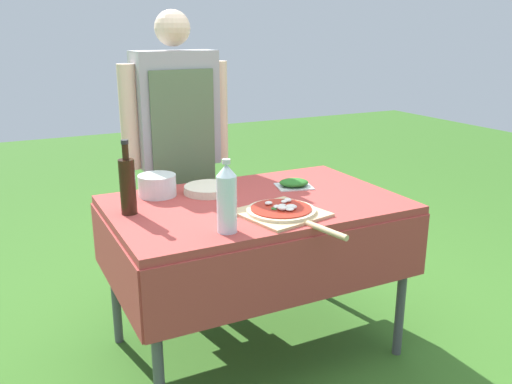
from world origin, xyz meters
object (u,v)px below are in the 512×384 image
water_bottle (227,198)px  mixing_tub (157,185)px  person_cook (177,138)px  pizza_on_peel (283,212)px  plate_stack (209,189)px  oil_bottle (128,185)px  prep_table (255,218)px  herb_container (294,183)px

water_bottle → mixing_tub: 0.58m
person_cook → pizza_on_peel: person_cook is taller
mixing_tub → plate_stack: size_ratio=0.73×
mixing_tub → oil_bottle: bearing=-132.8°
oil_bottle → water_bottle: oil_bottle is taller
person_cook → water_bottle: size_ratio=5.60×
plate_stack → water_bottle: bearing=-104.5°
oil_bottle → mixing_tub: bearing=47.2°
prep_table → herb_container: size_ratio=6.55×
person_cook → pizza_on_peel: (0.15, -0.88, -0.17)m
herb_container → prep_table: bearing=-157.2°
person_cook → oil_bottle: person_cook is taller
water_bottle → herb_container: 0.68m
herb_container → water_bottle: bearing=-142.5°
oil_bottle → water_bottle: size_ratio=1.10×
prep_table → mixing_tub: size_ratio=7.45×
prep_table → mixing_tub: mixing_tub is taller
water_bottle → mixing_tub: (-0.10, 0.57, -0.08)m
prep_table → water_bottle: size_ratio=4.59×
oil_bottle → water_bottle: (0.28, -0.37, 0.01)m
water_bottle → plate_stack: 0.53m
pizza_on_peel → plate_stack: size_ratio=2.29×
pizza_on_peel → prep_table: bearing=81.5°
mixing_tub → plate_stack: (0.23, -0.06, -0.03)m
prep_table → plate_stack: 0.27m
water_bottle → mixing_tub: bearing=99.8°
prep_table → person_cook: person_cook is taller
person_cook → plate_stack: 0.47m
water_bottle → prep_table: bearing=48.0°
person_cook → oil_bottle: bearing=51.8°
pizza_on_peel → mixing_tub: bearing=115.2°
person_cook → plate_stack: (-0.00, -0.44, -0.17)m
prep_table → mixing_tub: bearing=143.4°
plate_stack → prep_table: bearing=-56.6°
person_cook → herb_container: (0.40, -0.54, -0.17)m
plate_stack → pizza_on_peel: bearing=-70.8°
mixing_tub → pizza_on_peel: bearing=-52.7°
person_cook → oil_bottle: size_ratio=5.07×
person_cook → oil_bottle: 0.71m
prep_table → pizza_on_peel: size_ratio=2.39×
water_bottle → plate_stack: water_bottle is taller
oil_bottle → mixing_tub: oil_bottle is taller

